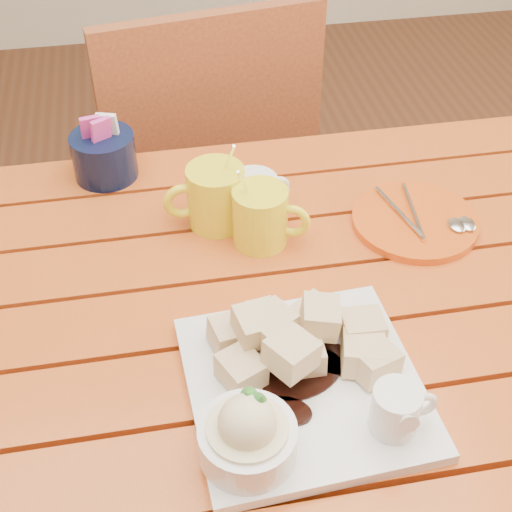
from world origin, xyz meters
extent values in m
cube|color=#AD4016|center=(0.00, -0.23, 0.73)|extent=(1.20, 0.11, 0.03)
cube|color=#AD4016|center=(0.00, -0.11, 0.73)|extent=(1.20, 0.11, 0.03)
cube|color=#AD4016|center=(0.00, 0.00, 0.73)|extent=(1.20, 0.11, 0.03)
cube|color=#AD4016|center=(0.00, 0.11, 0.73)|extent=(1.20, 0.11, 0.03)
cube|color=#AD4016|center=(0.00, 0.23, 0.73)|extent=(1.20, 0.11, 0.03)
cube|color=#AD4016|center=(0.00, 0.34, 0.73)|extent=(1.20, 0.11, 0.03)
cube|color=#AD4016|center=(0.00, 0.36, 0.68)|extent=(1.12, 0.04, 0.08)
cylinder|color=#AD4016|center=(0.55, 0.35, 0.36)|extent=(0.06, 0.06, 0.72)
cube|color=white|center=(0.03, -0.15, 0.76)|extent=(0.28, 0.28, 0.02)
cube|color=#C4893B|center=(0.03, -0.12, 0.78)|extent=(0.05, 0.05, 0.04)
cube|color=#C4893B|center=(0.00, -0.07, 0.78)|extent=(0.05, 0.05, 0.04)
cube|color=#C4893B|center=(-0.05, -0.08, 0.78)|extent=(0.06, 0.06, 0.04)
cube|color=#C4893B|center=(0.10, -0.14, 0.78)|extent=(0.06, 0.06, 0.04)
cube|color=#C4893B|center=(-0.04, -0.13, 0.78)|extent=(0.06, 0.06, 0.04)
cube|color=#C4893B|center=(0.06, -0.07, 0.78)|extent=(0.07, 0.07, 0.04)
cube|color=#C4893B|center=(0.06, -0.10, 0.82)|extent=(0.06, 0.06, 0.04)
cube|color=#C4893B|center=(0.00, -0.10, 0.82)|extent=(0.07, 0.07, 0.04)
cube|color=#C4893B|center=(0.11, -0.10, 0.78)|extent=(0.05, 0.05, 0.04)
cube|color=#C4893B|center=(0.11, -0.15, 0.78)|extent=(0.06, 0.06, 0.04)
cube|color=#C4893B|center=(-0.02, -0.09, 0.82)|extent=(0.06, 0.06, 0.04)
cube|color=#C4893B|center=(0.01, -0.15, 0.82)|extent=(0.07, 0.07, 0.04)
cylinder|color=white|center=(-0.05, -0.23, 0.79)|extent=(0.11, 0.11, 0.04)
cylinder|color=#FFEEBB|center=(-0.05, -0.23, 0.80)|extent=(0.09, 0.09, 0.03)
sphere|color=#FFEEBB|center=(-0.05, -0.23, 0.82)|extent=(0.06, 0.06, 0.06)
cone|color=#317E29|center=(-0.04, -0.22, 0.84)|extent=(0.03, 0.04, 0.03)
cone|color=#317E29|center=(-0.05, -0.21, 0.84)|extent=(0.03, 0.03, 0.02)
cylinder|color=white|center=(0.11, -0.23, 0.79)|extent=(0.05, 0.05, 0.06)
cylinder|color=black|center=(0.11, -0.23, 0.82)|extent=(0.04, 0.04, 0.01)
cone|color=white|center=(0.11, -0.25, 0.82)|extent=(0.02, 0.02, 0.03)
torus|color=white|center=(0.14, -0.23, 0.80)|extent=(0.04, 0.01, 0.04)
cylinder|color=yellow|center=(-0.03, 0.19, 0.80)|extent=(0.09, 0.09, 0.10)
cylinder|color=black|center=(-0.03, 0.19, 0.84)|extent=(0.07, 0.07, 0.01)
torus|color=yellow|center=(-0.08, 0.18, 0.80)|extent=(0.06, 0.02, 0.06)
cylinder|color=silver|center=(-0.01, 0.20, 0.83)|extent=(0.03, 0.05, 0.12)
cylinder|color=yellow|center=(0.03, 0.13, 0.79)|extent=(0.08, 0.08, 0.09)
cylinder|color=black|center=(0.03, 0.13, 0.83)|extent=(0.07, 0.07, 0.01)
torus|color=yellow|center=(0.07, 0.11, 0.79)|extent=(0.06, 0.03, 0.06)
cylinder|color=silver|center=(0.02, 0.14, 0.83)|extent=(0.04, 0.04, 0.12)
cylinder|color=white|center=(0.03, 0.17, 0.79)|extent=(0.07, 0.07, 0.08)
cylinder|color=white|center=(0.03, 0.17, 0.83)|extent=(0.06, 0.06, 0.01)
cone|color=white|center=(0.03, 0.14, 0.82)|extent=(0.04, 0.04, 0.03)
torus|color=white|center=(0.07, 0.17, 0.79)|extent=(0.05, 0.03, 0.05)
cylinder|color=black|center=(-0.19, 0.34, 0.79)|extent=(0.10, 0.10, 0.08)
cube|color=#DF3C9F|center=(-0.20, 0.34, 0.84)|extent=(0.03, 0.02, 0.05)
cube|color=white|center=(-0.18, 0.34, 0.84)|extent=(0.04, 0.02, 0.05)
cube|color=#DF3C9F|center=(-0.19, 0.33, 0.84)|extent=(0.04, 0.03, 0.05)
cylinder|color=#D95112|center=(0.27, 0.13, 0.76)|extent=(0.19, 0.19, 0.01)
cylinder|color=silver|center=(0.25, 0.14, 0.77)|extent=(0.04, 0.14, 0.01)
cylinder|color=silver|center=(0.27, 0.14, 0.77)|extent=(0.02, 0.14, 0.01)
ellipsoid|color=silver|center=(0.32, 0.09, 0.77)|extent=(0.03, 0.04, 0.01)
ellipsoid|color=silver|center=(0.34, 0.09, 0.77)|extent=(0.03, 0.04, 0.01)
cube|color=brown|center=(-0.02, 0.74, 0.45)|extent=(0.50, 0.50, 0.03)
cylinder|color=brown|center=(0.14, 0.96, 0.22)|extent=(0.04, 0.04, 0.44)
cylinder|color=brown|center=(-0.23, 0.90, 0.22)|extent=(0.04, 0.04, 0.44)
cylinder|color=brown|center=(0.20, 0.59, 0.22)|extent=(0.04, 0.04, 0.44)
cylinder|color=brown|center=(-0.17, 0.53, 0.22)|extent=(0.04, 0.04, 0.44)
cube|color=brown|center=(0.02, 0.55, 0.70)|extent=(0.44, 0.10, 0.46)
camera|label=1|loc=(-0.12, -0.66, 1.43)|focal=50.00mm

